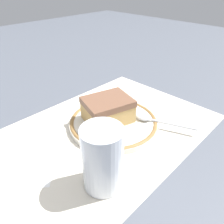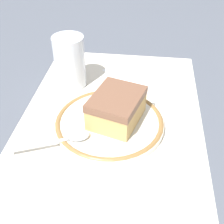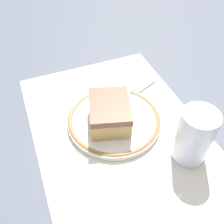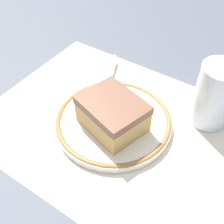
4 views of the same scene
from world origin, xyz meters
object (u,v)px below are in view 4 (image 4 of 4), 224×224
at_px(spoon, 105,85).
at_px(napkin, 217,198).
at_px(plate, 112,122).
at_px(cup, 213,99).
at_px(cake_slice, 112,114).

height_order(spoon, napkin, spoon).
bearing_deg(plate, napkin, 170.91).
height_order(spoon, cup, cup).
bearing_deg(cup, napkin, 115.88).
height_order(plate, cup, cup).
bearing_deg(napkin, cup, -64.12).
height_order(cake_slice, spoon, cake_slice).
relative_size(spoon, napkin, 1.10).
distance_m(spoon, napkin, 0.26).
height_order(cake_slice, cup, cup).
bearing_deg(cake_slice, cup, -137.37).
bearing_deg(cup, cake_slice, 42.63).
xyz_separation_m(plate, cup, (-0.12, -0.10, 0.04)).
bearing_deg(plate, spoon, -48.14).
bearing_deg(spoon, napkin, 159.31).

